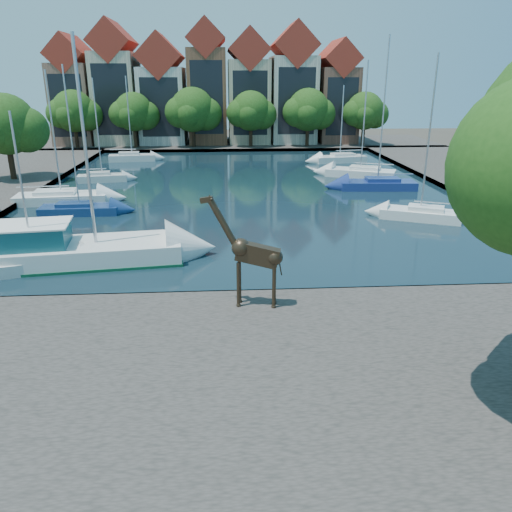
% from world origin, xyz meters
% --- Properties ---
extents(ground, '(160.00, 160.00, 0.00)m').
position_xyz_m(ground, '(0.00, 0.00, 0.00)').
color(ground, '#38332B').
rests_on(ground, ground).
extents(water_basin, '(38.00, 50.00, 0.08)m').
position_xyz_m(water_basin, '(0.00, 24.00, 0.04)').
color(water_basin, black).
rests_on(water_basin, ground).
extents(near_quay, '(50.00, 14.00, 0.50)m').
position_xyz_m(near_quay, '(0.00, -7.00, 0.25)').
color(near_quay, '#4A4440').
rests_on(near_quay, ground).
extents(far_quay, '(60.00, 16.00, 0.50)m').
position_xyz_m(far_quay, '(0.00, 56.00, 0.25)').
color(far_quay, '#4A4440').
rests_on(far_quay, ground).
extents(right_quay, '(14.00, 52.00, 0.50)m').
position_xyz_m(right_quay, '(25.00, 24.00, 0.25)').
color(right_quay, '#4A4440').
rests_on(right_quay, ground).
extents(townhouse_west_end, '(5.44, 9.18, 14.93)m').
position_xyz_m(townhouse_west_end, '(-23.00, 55.99, 7.36)').
color(townhouse_west_end, '#8E624D').
rests_on(townhouse_west_end, far_quay).
extents(townhouse_west_mid, '(5.94, 9.18, 16.79)m').
position_xyz_m(townhouse_west_mid, '(-17.00, 55.99, 8.23)').
color(townhouse_west_mid, beige).
rests_on(townhouse_west_mid, far_quay).
extents(townhouse_west_inner, '(6.43, 9.18, 15.15)m').
position_xyz_m(townhouse_west_inner, '(-10.50, 55.99, 7.35)').
color(townhouse_west_inner, silver).
rests_on(townhouse_west_inner, far_quay).
extents(townhouse_center, '(5.44, 9.18, 16.93)m').
position_xyz_m(townhouse_center, '(-4.00, 55.99, 8.36)').
color(townhouse_center, brown).
rests_on(townhouse_center, far_quay).
extents(townhouse_east_inner, '(5.94, 9.18, 15.79)m').
position_xyz_m(townhouse_east_inner, '(2.00, 55.99, 7.73)').
color(townhouse_east_inner, '#C3AF8B').
rests_on(townhouse_east_inner, far_quay).
extents(townhouse_east_mid, '(6.43, 9.18, 16.65)m').
position_xyz_m(townhouse_east_mid, '(8.50, 55.99, 8.10)').
color(townhouse_east_mid, beige).
rests_on(townhouse_east_mid, far_quay).
extents(townhouse_east_end, '(5.44, 9.18, 14.43)m').
position_xyz_m(townhouse_east_end, '(15.00, 55.99, 7.11)').
color(townhouse_east_end, brown).
rests_on(townhouse_east_end, far_quay).
extents(far_tree_far_west, '(7.28, 5.60, 7.68)m').
position_xyz_m(far_tree_far_west, '(-21.90, 50.49, 5.18)').
color(far_tree_far_west, '#332114').
rests_on(far_tree_far_west, far_quay).
extents(far_tree_west, '(6.76, 5.20, 7.36)m').
position_xyz_m(far_tree_west, '(-13.91, 50.49, 5.08)').
color(far_tree_west, '#332114').
rests_on(far_tree_west, far_quay).
extents(far_tree_mid_west, '(7.80, 6.00, 8.00)m').
position_xyz_m(far_tree_mid_west, '(-5.89, 50.49, 5.29)').
color(far_tree_mid_west, '#332114').
rests_on(far_tree_mid_west, far_quay).
extents(far_tree_mid_east, '(7.02, 5.40, 7.52)m').
position_xyz_m(far_tree_mid_east, '(2.10, 50.49, 5.13)').
color(far_tree_mid_east, '#332114').
rests_on(far_tree_mid_east, far_quay).
extents(far_tree_east, '(7.54, 5.80, 7.84)m').
position_xyz_m(far_tree_east, '(10.11, 50.49, 5.24)').
color(far_tree_east, '#332114').
rests_on(far_tree_east, far_quay).
extents(far_tree_far_east, '(6.76, 5.20, 7.36)m').
position_xyz_m(far_tree_far_east, '(18.09, 50.49, 5.08)').
color(far_tree_far_east, '#332114').
rests_on(far_tree_far_east, far_quay).
extents(side_tree_left_far, '(7.28, 5.60, 7.88)m').
position_xyz_m(side_tree_left_far, '(-21.90, 27.99, 5.38)').
color(side_tree_left_far, '#332114').
rests_on(side_tree_left_far, left_quay).
extents(giraffe_statue, '(3.28, 0.85, 4.68)m').
position_xyz_m(giraffe_statue, '(-0.86, -1.61, 2.80)').
color(giraffe_statue, '#322619').
rests_on(giraffe_statue, near_quay).
extents(motorsailer, '(12.14, 4.91, 11.61)m').
position_xyz_m(motorsailer, '(-10.72, 5.17, 0.97)').
color(motorsailer, silver).
rests_on(motorsailer, water_basin).
extents(sailboat_left_a, '(6.18, 3.77, 8.07)m').
position_xyz_m(sailboat_left_a, '(-12.00, 4.36, 0.57)').
color(sailboat_left_a, silver).
rests_on(sailboat_left_a, water_basin).
extents(sailboat_left_b, '(5.71, 2.16, 10.42)m').
position_xyz_m(sailboat_left_b, '(-12.62, 15.82, 0.57)').
color(sailboat_left_b, navy).
rests_on(sailboat_left_b, water_basin).
extents(sailboat_left_c, '(7.29, 3.15, 10.14)m').
position_xyz_m(sailboat_left_c, '(-15.00, 19.46, 0.65)').
color(sailboat_left_c, white).
rests_on(sailboat_left_c, water_basin).
extents(sailboat_left_d, '(4.81, 2.30, 9.54)m').
position_xyz_m(sailboat_left_d, '(-13.71, 28.19, 0.63)').
color(sailboat_left_d, silver).
rests_on(sailboat_left_d, water_basin).
extents(sailboat_left_e, '(5.65, 2.57, 9.75)m').
position_xyz_m(sailboat_left_e, '(-12.96, 40.93, 0.68)').
color(sailboat_left_e, silver).
rests_on(sailboat_left_e, water_basin).
extents(sailboat_right_a, '(5.81, 4.01, 11.07)m').
position_xyz_m(sailboat_right_a, '(12.00, 12.68, 0.65)').
color(sailboat_right_a, silver).
rests_on(sailboat_right_a, water_basin).
extents(sailboat_right_b, '(6.87, 2.78, 12.93)m').
position_xyz_m(sailboat_right_b, '(12.00, 23.05, 0.67)').
color(sailboat_right_b, navy).
rests_on(sailboat_right_b, water_basin).
extents(sailboat_right_c, '(7.23, 4.94, 11.15)m').
position_xyz_m(sailboat_right_c, '(12.00, 28.96, 0.67)').
color(sailboat_right_c, silver).
rests_on(sailboat_right_c, water_basin).
extents(sailboat_right_d, '(6.40, 3.20, 8.75)m').
position_xyz_m(sailboat_right_d, '(12.00, 38.38, 0.64)').
color(sailboat_right_d, silver).
rests_on(sailboat_right_d, water_basin).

